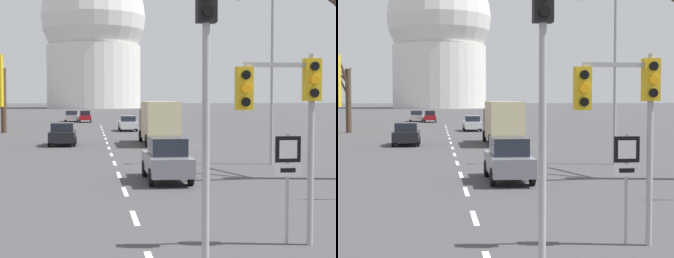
# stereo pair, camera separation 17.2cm
# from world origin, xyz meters

# --- Properties ---
(lane_stripe_1) EXTENTS (0.16, 2.00, 0.01)m
(lane_stripe_1) POSITION_xyz_m (0.00, 9.09, 0.00)
(lane_stripe_1) COLOR silver
(lane_stripe_1) RESTS_ON ground_plane
(lane_stripe_2) EXTENTS (0.16, 2.00, 0.01)m
(lane_stripe_2) POSITION_xyz_m (0.00, 13.59, 0.00)
(lane_stripe_2) COLOR silver
(lane_stripe_2) RESTS_ON ground_plane
(lane_stripe_3) EXTENTS (0.16, 2.00, 0.01)m
(lane_stripe_3) POSITION_xyz_m (0.00, 18.09, 0.00)
(lane_stripe_3) COLOR silver
(lane_stripe_3) RESTS_ON ground_plane
(lane_stripe_4) EXTENTS (0.16, 2.00, 0.01)m
(lane_stripe_4) POSITION_xyz_m (0.00, 22.59, 0.00)
(lane_stripe_4) COLOR silver
(lane_stripe_4) RESTS_ON ground_plane
(lane_stripe_5) EXTENTS (0.16, 2.00, 0.01)m
(lane_stripe_5) POSITION_xyz_m (0.00, 27.09, 0.00)
(lane_stripe_5) COLOR silver
(lane_stripe_5) RESTS_ON ground_plane
(lane_stripe_6) EXTENTS (0.16, 2.00, 0.01)m
(lane_stripe_6) POSITION_xyz_m (0.00, 31.59, 0.00)
(lane_stripe_6) COLOR silver
(lane_stripe_6) RESTS_ON ground_plane
(lane_stripe_7) EXTENTS (0.16, 2.00, 0.01)m
(lane_stripe_7) POSITION_xyz_m (0.00, 36.09, 0.00)
(lane_stripe_7) COLOR silver
(lane_stripe_7) RESTS_ON ground_plane
(lane_stripe_8) EXTENTS (0.16, 2.00, 0.01)m
(lane_stripe_8) POSITION_xyz_m (0.00, 40.59, 0.00)
(lane_stripe_8) COLOR silver
(lane_stripe_8) RESTS_ON ground_plane
(lane_stripe_9) EXTENTS (0.16, 2.00, 0.01)m
(lane_stripe_9) POSITION_xyz_m (0.00, 45.09, 0.00)
(lane_stripe_9) COLOR silver
(lane_stripe_9) RESTS_ON ground_plane
(lane_stripe_10) EXTENTS (0.16, 2.00, 0.01)m
(lane_stripe_10) POSITION_xyz_m (0.00, 49.59, 0.00)
(lane_stripe_10) COLOR silver
(lane_stripe_10) RESTS_ON ground_plane
(lane_stripe_11) EXTENTS (0.16, 2.00, 0.01)m
(lane_stripe_11) POSITION_xyz_m (0.00, 54.09, 0.00)
(lane_stripe_11) COLOR silver
(lane_stripe_11) RESTS_ON ground_plane
(lane_stripe_12) EXTENTS (0.16, 2.00, 0.01)m
(lane_stripe_12) POSITION_xyz_m (0.00, 58.59, 0.00)
(lane_stripe_12) COLOR silver
(lane_stripe_12) RESTS_ON ground_plane
(lane_stripe_13) EXTENTS (0.16, 2.00, 0.01)m
(lane_stripe_13) POSITION_xyz_m (0.00, 63.09, 0.00)
(lane_stripe_13) COLOR silver
(lane_stripe_13) RESTS_ON ground_plane
(traffic_signal_near_right) EXTENTS (1.94, 0.34, 4.36)m
(traffic_signal_near_right) POSITION_xyz_m (3.19, 5.66, 3.29)
(traffic_signal_near_right) COLOR #9E9EA3
(traffic_signal_near_right) RESTS_ON ground_plane
(traffic_signal_centre_tall) EXTENTS (0.36, 0.34, 5.79)m
(traffic_signal_centre_tall) POSITION_xyz_m (0.89, 3.60, 4.00)
(traffic_signal_centre_tall) COLOR #9E9EA3
(traffic_signal_centre_tall) RESTS_ON ground_plane
(route_sign_post) EXTENTS (0.60, 0.08, 2.55)m
(route_sign_post) POSITION_xyz_m (3.26, 5.80, 1.74)
(route_sign_post) COLOR #9E9EA3
(route_sign_post) RESTS_ON ground_plane
(street_lamp_right) EXTENTS (2.07, 0.36, 8.60)m
(street_lamp_right) POSITION_xyz_m (7.59, 21.09, 5.24)
(street_lamp_right) COLOR #9E9EA3
(street_lamp_right) RESTS_ON ground_plane
(sedan_near_left) EXTENTS (1.90, 3.96, 1.63)m
(sedan_near_left) POSITION_xyz_m (-3.21, 34.21, 0.82)
(sedan_near_left) COLOR black
(sedan_near_left) RESTS_ON ground_plane
(sedan_near_right) EXTENTS (1.97, 4.31, 1.58)m
(sedan_near_right) POSITION_xyz_m (-4.00, 77.01, 0.79)
(sedan_near_right) COLOR #B7B7BC
(sedan_near_right) RESTS_ON ground_plane
(sedan_mid_centre) EXTENTS (1.72, 4.37, 1.80)m
(sedan_mid_centre) POSITION_xyz_m (1.84, 16.02, 0.90)
(sedan_mid_centre) COLOR slate
(sedan_mid_centre) RESTS_ON ground_plane
(sedan_far_left) EXTENTS (1.81, 4.55, 1.57)m
(sedan_far_left) POSITION_xyz_m (2.58, 51.70, 0.80)
(sedan_far_left) COLOR silver
(sedan_far_left) RESTS_ON ground_plane
(sedan_far_right) EXTENTS (1.70, 3.81, 1.65)m
(sedan_far_right) POSITION_xyz_m (-1.98, 73.41, 0.83)
(sedan_far_right) COLOR maroon
(sedan_far_right) RESTS_ON ground_plane
(delivery_truck) EXTENTS (2.44, 7.20, 3.14)m
(delivery_truck) POSITION_xyz_m (3.74, 34.25, 1.70)
(delivery_truck) COLOR #333842
(delivery_truck) RESTS_ON ground_plane
(bare_tree_left_far) EXTENTS (2.53, 2.13, 7.18)m
(bare_tree_left_far) POSITION_xyz_m (-9.75, 50.16, 3.56)
(bare_tree_left_far) COLOR #473828
(bare_tree_left_far) RESTS_ON ground_plane
(capitol_dome) EXTENTS (36.40, 36.40, 51.41)m
(capitol_dome) POSITION_xyz_m (0.00, 193.27, 25.04)
(capitol_dome) COLOR silver
(capitol_dome) RESTS_ON ground_plane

